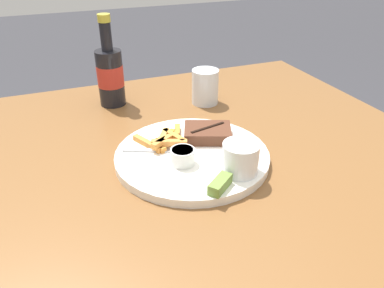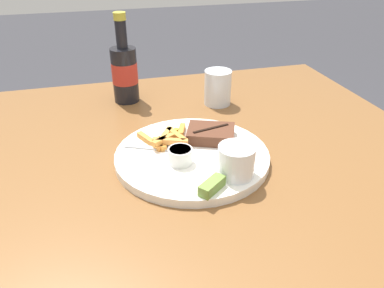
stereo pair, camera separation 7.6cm
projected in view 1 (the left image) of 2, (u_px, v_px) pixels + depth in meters
The scene contains 10 objects.
dining_table at pixel (192, 194), 0.83m from camera, with size 1.11×1.02×0.76m.
dinner_plate at pixel (192, 156), 0.78m from camera, with size 0.32×0.32×0.02m.
steak_portion at pixel (208, 133), 0.82m from camera, with size 0.12×0.11×0.03m.
fries_pile at pixel (164, 140), 0.80m from camera, with size 0.11×0.11×0.02m.
coleslaw_cup at pixel (240, 157), 0.70m from camera, with size 0.07×0.07×0.06m.
dipping_sauce_cup at pixel (183, 156), 0.73m from camera, with size 0.05×0.05×0.03m.
pickle_spear at pixel (219, 185), 0.66m from camera, with size 0.06×0.05×0.02m.
fork_utensil at pixel (151, 150), 0.78m from camera, with size 0.13×0.07×0.00m.
beer_bottle at pixel (110, 74), 0.99m from camera, with size 0.07×0.07×0.24m.
drinking_glass at pixel (205, 87), 1.02m from camera, with size 0.07×0.07×0.09m.
Camera 1 is at (-0.24, -0.62, 1.18)m, focal length 35.00 mm.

